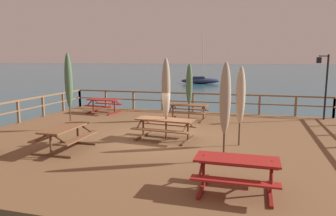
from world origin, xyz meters
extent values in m
plane|color=#2D5B6B|center=(0.00, 0.00, 0.00)|extent=(600.00, 600.00, 0.00)
cube|color=brown|center=(0.00, 0.00, 0.38)|extent=(14.86, 12.75, 0.75)
cube|color=brown|center=(0.00, 6.23, 1.80)|extent=(14.56, 0.09, 0.08)
cube|color=brown|center=(0.00, 6.23, 1.33)|extent=(14.56, 0.07, 0.06)
cube|color=brown|center=(-7.28, 6.23, 1.28)|extent=(0.10, 0.10, 1.05)
cube|color=brown|center=(-5.46, 6.23, 1.28)|extent=(0.10, 0.10, 1.05)
cube|color=brown|center=(-3.64, 6.23, 1.28)|extent=(0.10, 0.10, 1.05)
cube|color=brown|center=(-1.82, 6.23, 1.28)|extent=(0.10, 0.10, 1.05)
cube|color=brown|center=(0.00, 6.23, 1.28)|extent=(0.10, 0.10, 1.05)
cube|color=brown|center=(1.82, 6.23, 1.28)|extent=(0.10, 0.10, 1.05)
cube|color=brown|center=(3.64, 6.23, 1.28)|extent=(0.10, 0.10, 1.05)
cube|color=brown|center=(5.46, 6.23, 1.28)|extent=(0.10, 0.10, 1.05)
cube|color=brown|center=(7.28, 6.23, 1.28)|extent=(0.10, 0.10, 1.05)
cube|color=brown|center=(-7.28, 0.00, 1.80)|extent=(0.09, 12.45, 0.08)
cube|color=brown|center=(-7.28, 0.00, 1.33)|extent=(0.07, 12.45, 0.06)
cube|color=brown|center=(-7.28, 0.89, 1.28)|extent=(0.10, 0.10, 1.05)
cube|color=brown|center=(-7.28, 2.67, 1.28)|extent=(0.10, 0.10, 1.05)
cube|color=brown|center=(-7.28, 4.45, 1.28)|extent=(0.10, 0.10, 1.05)
cube|color=brown|center=(-7.28, 6.23, 1.28)|extent=(0.10, 0.10, 1.05)
cube|color=brown|center=(7.28, 6.23, 1.28)|extent=(0.10, 0.10, 1.05)
cube|color=brown|center=(0.21, 3.84, 1.49)|extent=(1.97, 0.87, 0.05)
cube|color=brown|center=(0.18, 3.28, 1.19)|extent=(1.95, 0.39, 0.04)
cube|color=brown|center=(0.24, 4.40, 1.19)|extent=(1.95, 0.39, 0.04)
cube|color=brown|center=(-0.57, 3.89, 0.78)|extent=(0.16, 1.40, 0.06)
cylinder|color=brown|center=(-0.57, 3.89, 1.12)|extent=(0.07, 0.07, 0.74)
cylinder|color=brown|center=(-0.59, 3.61, 1.34)|extent=(0.09, 0.63, 0.37)
cylinder|color=brown|center=(-0.56, 4.17, 1.34)|extent=(0.09, 0.63, 0.37)
cube|color=brown|center=(1.00, 3.80, 0.78)|extent=(0.16, 1.40, 0.06)
cylinder|color=brown|center=(1.00, 3.80, 1.12)|extent=(0.07, 0.07, 0.74)
cylinder|color=brown|center=(0.98, 3.52, 1.34)|extent=(0.09, 0.63, 0.37)
cylinder|color=brown|center=(1.01, 4.08, 1.34)|extent=(0.09, 0.63, 0.37)
cube|color=maroon|center=(3.05, -4.21, 1.49)|extent=(1.85, 0.77, 0.05)
cube|color=maroon|center=(3.04, -4.77, 1.19)|extent=(1.85, 0.29, 0.04)
cube|color=maroon|center=(3.05, -3.65, 1.19)|extent=(1.85, 0.29, 0.04)
cube|color=maroon|center=(2.30, -4.21, 0.78)|extent=(0.09, 1.40, 0.06)
cylinder|color=maroon|center=(2.30, -4.21, 1.12)|extent=(0.07, 0.07, 0.74)
cylinder|color=maroon|center=(2.30, -4.49, 1.34)|extent=(0.06, 0.63, 0.37)
cylinder|color=maroon|center=(2.30, -3.93, 1.34)|extent=(0.06, 0.63, 0.37)
cube|color=maroon|center=(3.79, -4.22, 0.78)|extent=(0.09, 1.40, 0.06)
cylinder|color=maroon|center=(3.79, -4.22, 1.12)|extent=(0.07, 0.07, 0.74)
cylinder|color=maroon|center=(3.79, -4.50, 1.34)|extent=(0.06, 0.63, 0.37)
cylinder|color=maroon|center=(3.79, -3.94, 1.34)|extent=(0.06, 0.63, 0.37)
cube|color=brown|center=(0.19, -0.15, 1.49)|extent=(2.23, 0.97, 0.05)
cube|color=brown|center=(0.14, -0.71, 1.19)|extent=(2.18, 0.49, 0.04)
cube|color=brown|center=(0.25, 0.41, 1.19)|extent=(2.18, 0.49, 0.04)
cube|color=brown|center=(-0.70, -0.06, 0.78)|extent=(0.22, 1.40, 0.06)
cylinder|color=brown|center=(-0.70, -0.06, 1.12)|extent=(0.07, 0.07, 0.74)
cylinder|color=brown|center=(-0.73, -0.34, 1.34)|extent=(0.12, 0.63, 0.37)
cylinder|color=brown|center=(-0.68, 0.22, 1.34)|extent=(0.12, 0.63, 0.37)
cube|color=brown|center=(1.09, -0.24, 0.78)|extent=(0.22, 1.40, 0.06)
cylinder|color=brown|center=(1.09, -0.24, 1.12)|extent=(0.07, 0.07, 0.74)
cylinder|color=brown|center=(1.06, -0.52, 1.34)|extent=(0.12, 0.63, 0.37)
cylinder|color=brown|center=(1.12, 0.04, 1.34)|extent=(0.12, 0.63, 0.37)
cube|color=brown|center=(-2.58, -2.39, 1.49)|extent=(0.78, 1.90, 0.05)
cube|color=brown|center=(-2.02, -2.38, 1.19)|extent=(0.30, 1.90, 0.04)
cube|color=brown|center=(-3.14, -2.40, 1.19)|extent=(0.30, 1.90, 0.04)
cube|color=brown|center=(-2.57, -3.16, 0.78)|extent=(1.40, 0.10, 0.06)
cylinder|color=brown|center=(-2.57, -3.16, 1.12)|extent=(0.07, 0.07, 0.74)
cylinder|color=brown|center=(-2.29, -3.15, 1.34)|extent=(0.63, 0.06, 0.37)
cylinder|color=brown|center=(-2.85, -3.16, 1.34)|extent=(0.63, 0.06, 0.37)
cube|color=brown|center=(-2.59, -1.62, 0.78)|extent=(1.40, 0.10, 0.06)
cylinder|color=brown|center=(-2.59, -1.62, 1.12)|extent=(0.07, 0.07, 0.74)
cylinder|color=brown|center=(-2.31, -1.62, 1.34)|extent=(0.63, 0.06, 0.37)
cylinder|color=brown|center=(-2.87, -1.62, 1.34)|extent=(0.63, 0.06, 0.37)
cube|color=maroon|center=(-4.74, 4.53, 1.49)|extent=(1.81, 0.91, 0.05)
cube|color=maroon|center=(-4.80, 3.97, 1.19)|extent=(1.77, 0.44, 0.04)
cube|color=maroon|center=(-4.69, 5.09, 1.19)|extent=(1.77, 0.44, 0.04)
cube|color=maroon|center=(-5.44, 4.59, 0.78)|extent=(0.21, 1.40, 0.06)
cylinder|color=maroon|center=(-5.44, 4.59, 1.12)|extent=(0.07, 0.07, 0.74)
cylinder|color=maroon|center=(-5.46, 4.31, 1.34)|extent=(0.11, 0.63, 0.37)
cylinder|color=maroon|center=(-5.41, 4.87, 1.34)|extent=(0.11, 0.63, 0.37)
cube|color=maroon|center=(-4.05, 4.47, 0.78)|extent=(0.21, 1.40, 0.06)
cylinder|color=maroon|center=(-4.05, 4.47, 1.12)|extent=(0.07, 0.07, 0.74)
cylinder|color=maroon|center=(-4.08, 4.19, 1.34)|extent=(0.11, 0.63, 0.37)
cylinder|color=maroon|center=(-4.03, 4.74, 1.34)|extent=(0.11, 0.63, 0.37)
cylinder|color=#4C3828|center=(0.27, 3.85, 2.06)|extent=(0.06, 0.06, 2.61)
ellipsoid|color=#4C704C|center=(0.27, 3.85, 2.52)|extent=(0.32, 0.32, 1.99)
cylinder|color=#2D432D|center=(0.27, 3.85, 2.37)|extent=(0.21, 0.21, 0.05)
cone|color=#4C3828|center=(0.27, 3.85, 3.43)|extent=(0.10, 0.10, 0.14)
cylinder|color=#4C3828|center=(2.91, -0.29, 2.04)|extent=(0.06, 0.06, 2.58)
ellipsoid|color=#CCB793|center=(2.91, -0.29, 2.50)|extent=(0.32, 0.32, 1.96)
cylinder|color=#7A6E58|center=(2.91, -0.29, 2.35)|extent=(0.21, 0.21, 0.05)
cone|color=#4C3828|center=(2.91, -0.29, 3.40)|extent=(0.10, 0.10, 0.14)
cylinder|color=#4C3828|center=(0.25, -0.20, 2.17)|extent=(0.06, 0.06, 2.85)
ellipsoid|color=tan|center=(0.25, -0.20, 2.68)|extent=(0.32, 0.32, 2.16)
cylinder|color=#685B4C|center=(0.25, -0.20, 2.51)|extent=(0.21, 0.21, 0.05)
cone|color=#4C3828|center=(0.25, -0.20, 3.67)|extent=(0.10, 0.10, 0.14)
cylinder|color=#4C3828|center=(2.56, -2.13, 2.12)|extent=(0.06, 0.06, 2.73)
ellipsoid|color=tan|center=(2.56, -2.13, 2.60)|extent=(0.32, 0.32, 2.07)
cylinder|color=#685B4C|center=(2.56, -2.13, 2.44)|extent=(0.21, 0.21, 0.05)
cone|color=#4C3828|center=(2.56, -2.13, 3.55)|extent=(0.10, 0.10, 0.14)
cylinder|color=#4C3828|center=(-4.16, 0.37, 2.28)|extent=(0.06, 0.06, 3.06)
ellipsoid|color=#4C704C|center=(-4.16, 0.37, 2.82)|extent=(0.32, 0.32, 2.32)
cylinder|color=#2D432D|center=(-4.16, 0.37, 2.65)|extent=(0.21, 0.21, 0.05)
cone|color=#4C3828|center=(-4.16, 0.37, 3.88)|extent=(0.10, 0.10, 0.14)
cylinder|color=black|center=(6.73, 5.68, 2.35)|extent=(0.09, 0.09, 3.20)
cylinder|color=black|center=(6.49, 5.53, 3.87)|extent=(0.50, 0.34, 0.06)
cube|color=black|center=(6.26, 5.38, 3.67)|extent=(0.20, 0.20, 0.28)
sphere|color=#F4E08C|center=(6.26, 5.38, 3.67)|extent=(0.14, 0.14, 0.14)
ellipsoid|color=navy|center=(-4.88, 37.06, 0.45)|extent=(6.23, 3.07, 0.90)
cube|color=#202949|center=(-5.17, 36.99, 0.95)|extent=(2.01, 1.49, 0.36)
cylinder|color=silver|center=(-4.59, 37.14, 4.22)|extent=(0.10, 0.10, 7.00)
camera|label=1|loc=(3.37, -11.05, 3.69)|focal=33.26mm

